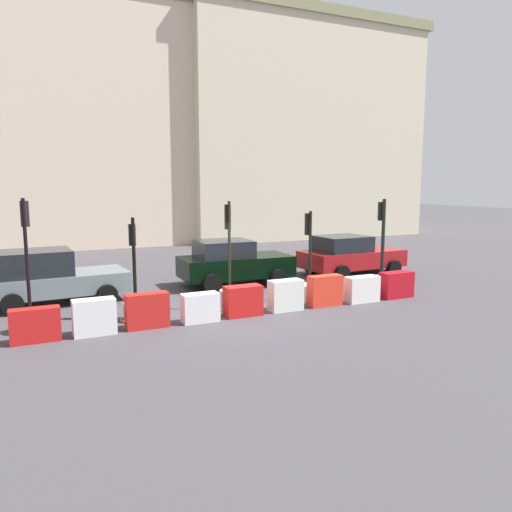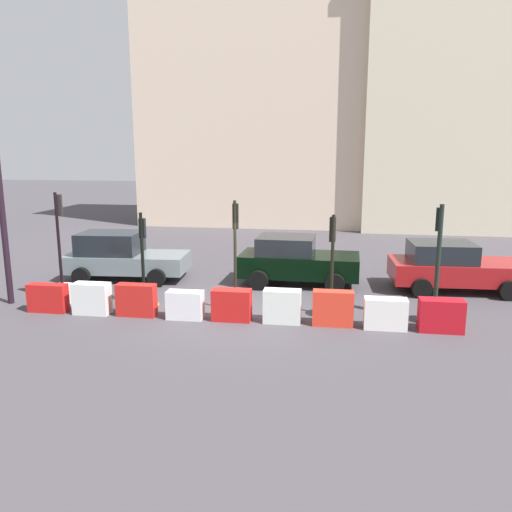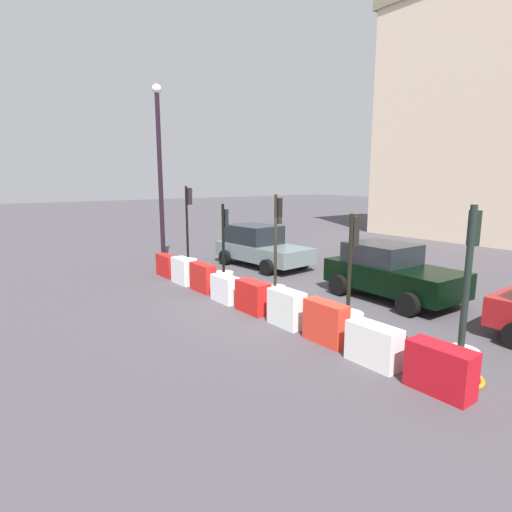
# 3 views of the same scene
# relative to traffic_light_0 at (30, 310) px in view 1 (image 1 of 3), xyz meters

# --- Properties ---
(ground_plane) EXTENTS (120.00, 120.00, 0.00)m
(ground_plane) POSITION_rel_traffic_light_0_xyz_m (5.32, -0.04, -0.55)
(ground_plane) COLOR #433F44
(traffic_light_0) EXTENTS (0.70, 0.70, 3.27)m
(traffic_light_0) POSITION_rel_traffic_light_0_xyz_m (0.00, 0.00, 0.00)
(traffic_light_0) COLOR beige
(traffic_light_0) RESTS_ON ground_plane
(traffic_light_1) EXTENTS (0.83, 0.83, 2.74)m
(traffic_light_1) POSITION_rel_traffic_light_0_xyz_m (2.55, -0.01, -0.12)
(traffic_light_1) COLOR beige
(traffic_light_1) RESTS_ON ground_plane
(traffic_light_2) EXTENTS (0.76, 0.76, 3.12)m
(traffic_light_2) POSITION_rel_traffic_light_0_xyz_m (5.25, 0.00, -0.05)
(traffic_light_2) COLOR #B9ACAB
(traffic_light_2) RESTS_ON ground_plane
(traffic_light_3) EXTENTS (0.72, 0.72, 2.78)m
(traffic_light_3) POSITION_rel_traffic_light_0_xyz_m (7.91, -0.00, -0.07)
(traffic_light_3) COLOR silver
(traffic_light_3) RESTS_ON ground_plane
(traffic_light_4) EXTENTS (0.87, 0.87, 3.12)m
(traffic_light_4) POSITION_rel_traffic_light_0_xyz_m (10.60, -0.13, -0.03)
(traffic_light_4) COLOR silver
(traffic_light_4) RESTS_ON ground_plane
(construction_barrier_0) EXTENTS (1.10, 0.37, 0.80)m
(construction_barrier_0) POSITION_rel_traffic_light_0_xyz_m (0.08, -0.93, -0.15)
(construction_barrier_0) COLOR red
(construction_barrier_0) RESTS_ON ground_plane
(construction_barrier_1) EXTENTS (1.00, 0.46, 0.87)m
(construction_barrier_1) POSITION_rel_traffic_light_0_xyz_m (1.39, -0.90, -0.11)
(construction_barrier_1) COLOR silver
(construction_barrier_1) RESTS_ON ground_plane
(construction_barrier_2) EXTENTS (1.08, 0.38, 0.89)m
(construction_barrier_2) POSITION_rel_traffic_light_0_xyz_m (2.67, -0.87, -0.11)
(construction_barrier_2) COLOR red
(construction_barrier_2) RESTS_ON ground_plane
(construction_barrier_3) EXTENTS (0.98, 0.44, 0.76)m
(construction_barrier_3) POSITION_rel_traffic_light_0_xyz_m (4.05, -0.90, -0.17)
(construction_barrier_3) COLOR white
(construction_barrier_3) RESTS_ON ground_plane
(construction_barrier_4) EXTENTS (1.04, 0.47, 0.84)m
(construction_barrier_4) POSITION_rel_traffic_light_0_xyz_m (5.31, -0.82, -0.13)
(construction_barrier_4) COLOR red
(construction_barrier_4) RESTS_ON ground_plane
(construction_barrier_5) EXTENTS (0.98, 0.46, 0.88)m
(construction_barrier_5) POSITION_rel_traffic_light_0_xyz_m (6.66, -0.79, -0.11)
(construction_barrier_5) COLOR silver
(construction_barrier_5) RESTS_ON ground_plane
(construction_barrier_6) EXTENTS (1.05, 0.39, 0.92)m
(construction_barrier_6) POSITION_rel_traffic_light_0_xyz_m (7.97, -0.79, -0.09)
(construction_barrier_6) COLOR red
(construction_barrier_6) RESTS_ON ground_plane
(construction_barrier_7) EXTENTS (1.07, 0.46, 0.79)m
(construction_barrier_7) POSITION_rel_traffic_light_0_xyz_m (9.29, -0.84, -0.15)
(construction_barrier_7) COLOR white
(construction_barrier_7) RESTS_ON ground_plane
(construction_barrier_8) EXTENTS (1.09, 0.48, 0.83)m
(construction_barrier_8) POSITION_rel_traffic_light_0_xyz_m (10.64, -0.82, -0.14)
(construction_barrier_8) COLOR red
(construction_barrier_8) RESTS_ON ground_plane
(car_red_compact) EXTENTS (4.24, 2.46, 1.57)m
(car_red_compact) POSITION_rel_traffic_light_0_xyz_m (11.72, 3.27, 0.23)
(car_red_compact) COLOR maroon
(car_red_compact) RESTS_ON ground_plane
(car_grey_saloon) EXTENTS (4.29, 2.44, 1.65)m
(car_grey_saloon) POSITION_rel_traffic_light_0_xyz_m (0.57, 2.99, 0.26)
(car_grey_saloon) COLOR slate
(car_grey_saloon) RESTS_ON ground_plane
(car_black_sedan) EXTENTS (4.00, 2.29, 1.63)m
(car_black_sedan) POSITION_rel_traffic_light_0_xyz_m (6.68, 3.24, 0.26)
(car_black_sedan) COLOR black
(car_black_sedan) RESTS_ON ground_plane
(building_main_facade) EXTENTS (15.05, 6.94, 14.23)m
(building_main_facade) POSITION_rel_traffic_light_0_xyz_m (3.35, 18.63, 6.59)
(building_main_facade) COLOR beige
(building_main_facade) RESTS_ON ground_plane
(building_corner_block) EXTENTS (17.20, 8.44, 14.59)m
(building_corner_block) POSITION_rel_traffic_light_0_xyz_m (17.56, 18.63, 6.77)
(building_corner_block) COLOR beige
(building_corner_block) RESTS_ON ground_plane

